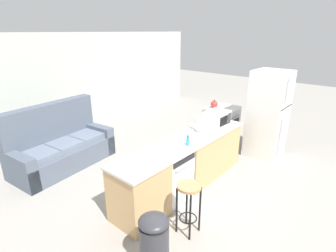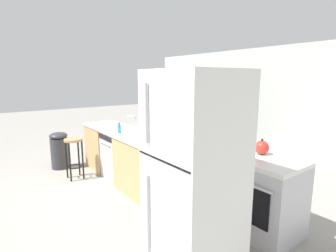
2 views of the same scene
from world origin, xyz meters
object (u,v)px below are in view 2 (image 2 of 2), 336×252
Objects in this scene: kettle at (262,147)px; trash_bin at (59,150)px; refrigerator at (195,178)px; couch at (198,134)px; stove_range at (265,197)px; bar_stool at (74,150)px; soap_bottle at (119,129)px; paper_towel_roll at (153,129)px; dishwasher at (121,155)px; microwave at (166,135)px.

trash_bin is (-3.63, -1.46, -0.61)m from kettle.
refrigerator reaches higher than trash_bin.
refrigerator is 0.90× the size of couch.
trash_bin is (-3.79, -0.24, -0.56)m from refrigerator.
trash_bin is 3.30m from couch.
kettle is at bearing 141.81° from stove_range.
kettle is 0.28× the size of bar_stool.
soap_bottle reaches higher than trash_bin.
bar_stool is at bearing -87.28° from couch.
paper_towel_roll is at bearing -159.00° from kettle.
dishwasher reaches higher than bar_stool.
dishwasher is at bearing 168.07° from refrigerator.
couch is (0.60, 3.24, 0.02)m from trash_bin.
kettle reaches higher than bar_stool.
microwave reaches higher than dishwasher.
paper_towel_roll is 0.70m from soap_bottle.
paper_towel_roll is at bearing 20.93° from soap_bottle.
trash_bin is (-2.59, -0.78, -0.66)m from microwave.
stove_range is at bearing -38.19° from kettle.
refrigerator is at bearing 3.56° from trash_bin.
couch reaches higher than microwave.
refrigerator is (-0.00, -1.10, 0.49)m from stove_range.
soap_bottle reaches higher than bar_stool.
trash_bin is at bearing -158.01° from kettle.
bar_stool and trash_bin have the same top height.
stove_range is at bearing -30.84° from couch.
microwave is 0.68× the size of trash_bin.
couch reaches higher than soap_bottle.
dishwasher is 0.85m from bar_stool.
couch reaches higher than kettle.
dishwasher is 2.98× the size of paper_towel_roll.
microwave is (-1.20, -0.55, 0.59)m from stove_range.
stove_range reaches higher than bar_stool.
soap_bottle is 0.08× the size of couch.
refrigerator is 1.80m from paper_towel_roll.
bar_stool is 3.17m from couch.
couch is (-1.52, 2.36, -0.64)m from paper_towel_roll.
trash_bin is at bearing -100.42° from couch.
microwave is 0.49m from paper_towel_roll.
paper_towel_roll reaches higher than microwave.
kettle is at bearing 97.68° from refrigerator.
paper_towel_roll reaches higher than soap_bottle.
paper_towel_roll is 0.13× the size of couch.
stove_range is 1.45m from microwave.
stove_range is 1.20m from refrigerator.
soap_bottle is (-0.65, -0.25, -0.07)m from paper_towel_roll.
bar_stool is (-0.72, -0.56, -0.44)m from soap_bottle.
dishwasher is 2.59m from kettle.
dishwasher is 1.14× the size of trash_bin.
refrigerator is at bearing -90.01° from stove_range.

